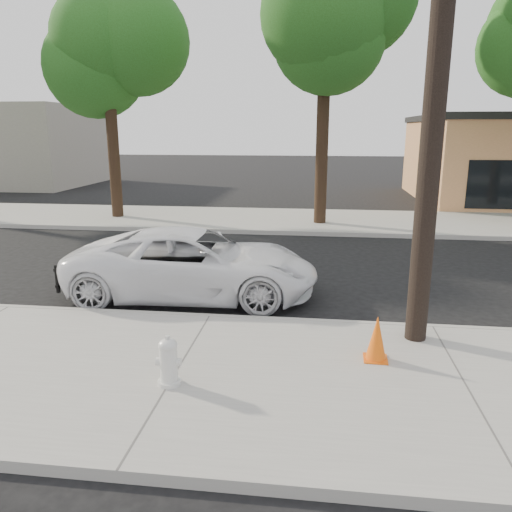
# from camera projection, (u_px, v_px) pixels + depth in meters

# --- Properties ---
(ground) EXTENTS (120.00, 120.00, 0.00)m
(ground) POSITION_uv_depth(u_px,v_px,m) (230.00, 288.00, 11.33)
(ground) COLOR black
(ground) RESTS_ON ground
(near_sidewalk) EXTENTS (90.00, 4.40, 0.15)m
(near_sidewalk) POSITION_uv_depth(u_px,v_px,m) (177.00, 375.00, 7.18)
(near_sidewalk) COLOR gray
(near_sidewalk) RESTS_ON ground
(far_sidewalk) EXTENTS (90.00, 5.00, 0.15)m
(far_sidewalk) POSITION_uv_depth(u_px,v_px,m) (268.00, 220.00, 19.49)
(far_sidewalk) COLOR gray
(far_sidewalk) RESTS_ON ground
(curb_near) EXTENTS (90.00, 0.12, 0.16)m
(curb_near) POSITION_uv_depth(u_px,v_px,m) (210.00, 319.00, 9.29)
(curb_near) COLOR #9E9B93
(curb_near) RESTS_ON ground
(utility_pole) EXTENTS (1.40, 0.34, 9.00)m
(utility_pole) POSITION_uv_depth(u_px,v_px,m) (440.00, 43.00, 7.14)
(utility_pole) COLOR black
(utility_pole) RESTS_ON near_sidewalk
(tree_b) EXTENTS (4.34, 4.20, 8.45)m
(tree_b) POSITION_uv_depth(u_px,v_px,m) (110.00, 55.00, 18.27)
(tree_b) COLOR black
(tree_b) RESTS_ON far_sidewalk
(tree_c) EXTENTS (4.96, 4.80, 9.55)m
(tree_c) POSITION_uv_depth(u_px,v_px,m) (332.00, 25.00, 16.70)
(tree_c) COLOR black
(tree_c) RESTS_ON far_sidewalk
(police_cruiser) EXTENTS (5.36, 2.66, 1.46)m
(police_cruiser) POSITION_uv_depth(u_px,v_px,m) (194.00, 264.00, 10.62)
(police_cruiser) COLOR white
(police_cruiser) RESTS_ON ground
(fire_hydrant) EXTENTS (0.34, 0.32, 0.66)m
(fire_hydrant) POSITION_uv_depth(u_px,v_px,m) (169.00, 362.00, 6.69)
(fire_hydrant) COLOR silver
(fire_hydrant) RESTS_ON near_sidewalk
(traffic_cone) EXTENTS (0.37, 0.37, 0.69)m
(traffic_cone) POSITION_uv_depth(u_px,v_px,m) (377.00, 339.00, 7.41)
(traffic_cone) COLOR #F25D0C
(traffic_cone) RESTS_ON near_sidewalk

